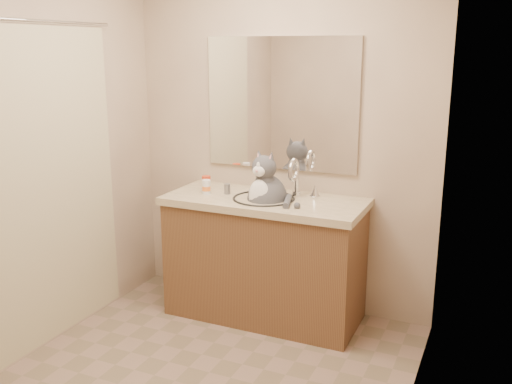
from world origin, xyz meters
TOP-DOWN VIEW (x-y plane):
  - room at (0.00, 0.00)m, footprint 2.22×2.52m
  - vanity at (0.00, 0.96)m, footprint 1.34×0.59m
  - mirror at (0.00, 1.24)m, footprint 1.10×0.02m
  - shower_curtain at (-1.05, 0.10)m, footprint 0.02×1.30m
  - cat at (0.02, 0.94)m, footprint 0.38×0.35m
  - pill_bottle_redcap at (-0.45, 0.98)m, footprint 0.07×0.07m
  - pill_bottle_orange at (-0.41, 0.90)m, footprint 0.07×0.07m
  - grey_canister at (-0.28, 0.96)m, footprint 0.05×0.05m

SIDE VIEW (x-z plane):
  - vanity at x=0.00m, z-range -0.12..1.00m
  - cat at x=0.02m, z-range 0.60..1.13m
  - grey_canister at x=-0.28m, z-range 0.85..0.92m
  - pill_bottle_orange at x=-0.41m, z-range 0.85..0.95m
  - pill_bottle_redcap at x=-0.45m, z-range 0.85..0.96m
  - shower_curtain at x=-1.05m, z-range 0.06..2.00m
  - room at x=0.00m, z-range -0.01..2.41m
  - mirror at x=0.00m, z-range 1.00..1.90m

